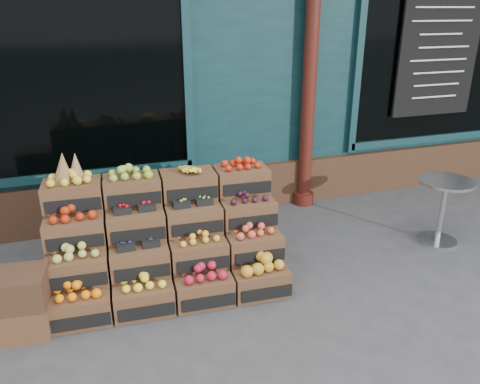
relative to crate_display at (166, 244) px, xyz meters
name	(u,v)px	position (x,y,z in m)	size (l,w,h in m)	color
ground	(285,300)	(0.96, -0.69, -0.42)	(60.00, 60.00, 0.00)	#3B3B3E
shop_facade	(167,17)	(0.97, 4.42, 1.98)	(12.00, 6.24, 4.80)	#0E2E32
crate_display	(166,244)	(0.00, 0.00, 0.00)	(2.22, 1.19, 1.35)	#543621
spare_crates	(14,304)	(-1.34, -0.38, -0.14)	(0.60, 0.45, 0.56)	#543621
bistro_table	(443,204)	(3.12, -0.20, 0.06)	(0.61, 0.61, 0.76)	#ACAEB3
shopkeeper	(84,141)	(-0.63, 2.08, 0.54)	(0.70, 0.46, 1.91)	#144821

